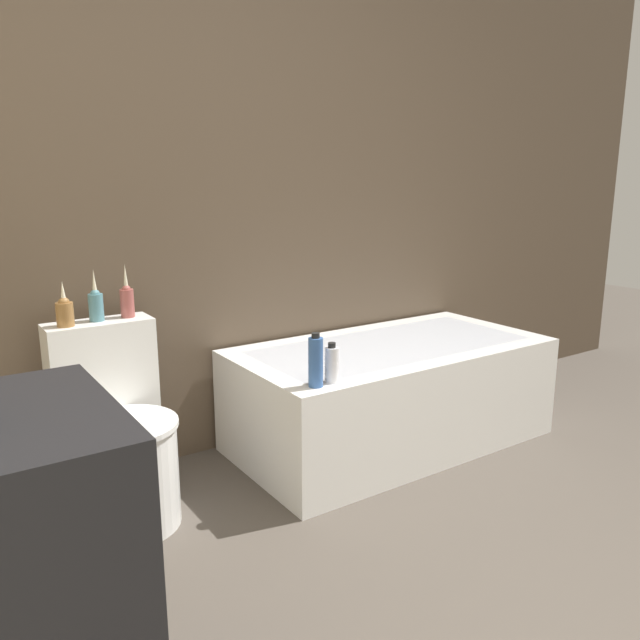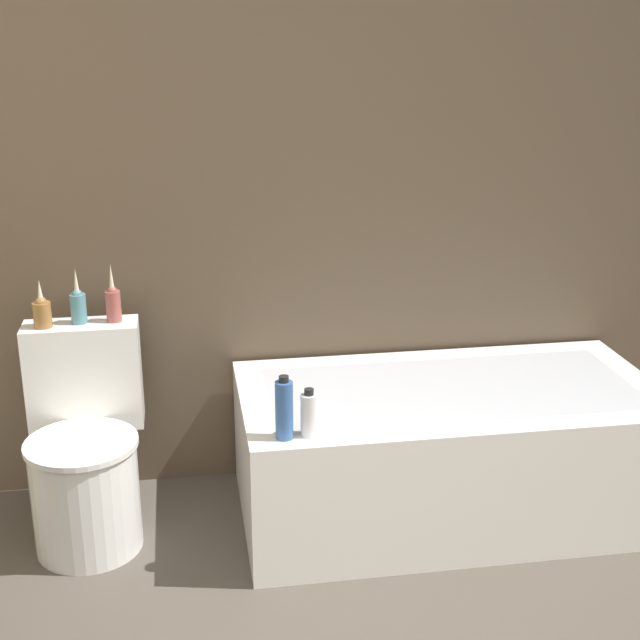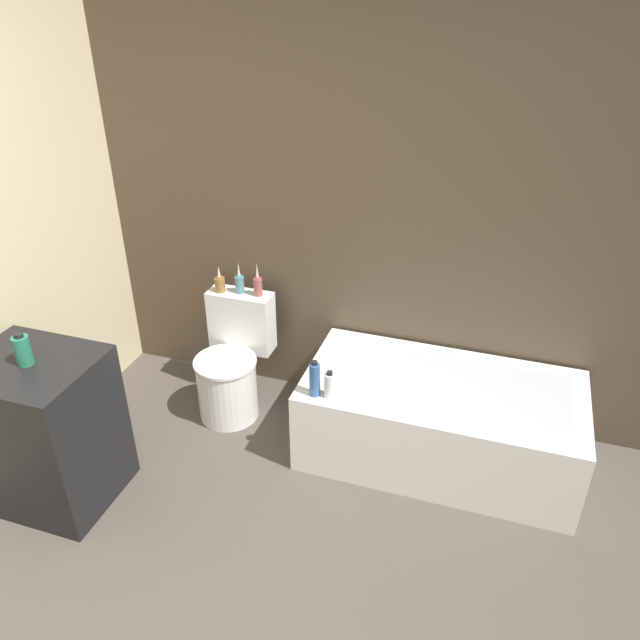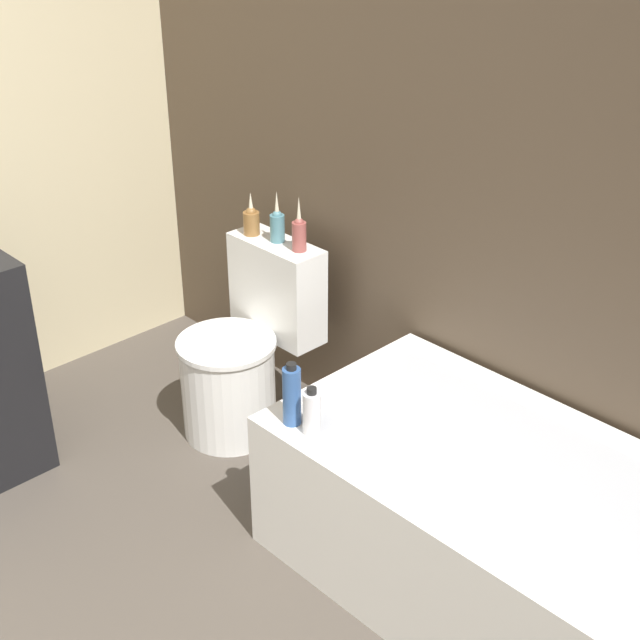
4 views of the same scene
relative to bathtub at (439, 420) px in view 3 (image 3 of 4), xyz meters
name	(u,v)px [view 3 (image 3 of 4)]	position (x,y,z in m)	size (l,w,h in m)	color
wall_back_tiled	(343,208)	(-0.73, 0.44, 1.04)	(6.40, 0.06, 2.60)	brown
bathtub	(439,420)	(0.00, 0.00, 0.00)	(1.55, 0.79, 0.50)	white
toilet	(232,366)	(-1.33, 0.04, 0.06)	(0.41, 0.54, 0.75)	white
vanity_counter	(46,430)	(-1.92, -0.94, 0.17)	(0.64, 0.55, 0.85)	black
soap_bottle_glass	(23,350)	(-1.91, -0.95, 0.67)	(0.08, 0.08, 0.17)	#267259
vase_gold	(220,283)	(-1.45, 0.21, 0.56)	(0.06, 0.06, 0.17)	olive
vase_silver	(239,282)	(-1.33, 0.23, 0.56)	(0.06, 0.06, 0.20)	teal
vase_bronze	(258,285)	(-1.20, 0.23, 0.57)	(0.05, 0.05, 0.22)	#994C47
shampoo_bottle_tall	(315,379)	(-0.65, -0.31, 0.35)	(0.06, 0.06, 0.22)	#335999
shampoo_bottle_short	(330,385)	(-0.57, -0.30, 0.32)	(0.06, 0.06, 0.16)	silver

